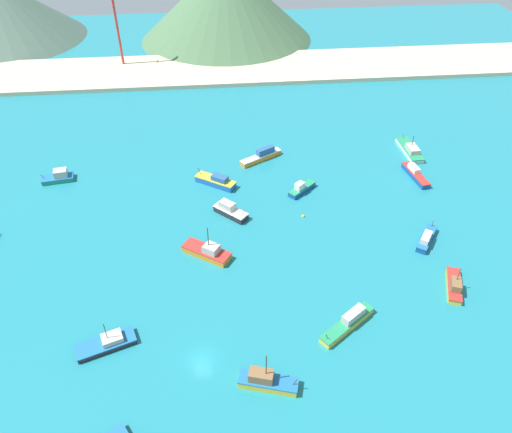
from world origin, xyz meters
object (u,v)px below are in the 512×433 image
at_px(fishing_boat_10, 59,177).
at_px(fishing_boat_13, 230,211).
at_px(fishing_boat_3, 301,189).
at_px(fishing_boat_11, 454,285).
at_px(fishing_boat_0, 415,174).
at_px(fishing_boat_4, 216,181).
at_px(fishing_boat_5, 410,150).
at_px(fishing_boat_2, 266,381).
at_px(fishing_boat_8, 349,322).
at_px(buoy_0, 303,216).
at_px(fishing_boat_1, 207,252).
at_px(fishing_boat_14, 262,156).
at_px(fishing_boat_7, 426,239).
at_px(fishing_boat_6, 107,343).
at_px(radio_tower, 115,17).

distance_m(fishing_boat_10, fishing_boat_13, 40.26).
xyz_separation_m(fishing_boat_3, fishing_boat_11, (21.10, -30.36, 0.02)).
height_order(fishing_boat_0, fishing_boat_4, fishing_boat_4).
xyz_separation_m(fishing_boat_0, fishing_boat_5, (2.45, 10.27, -0.03)).
distance_m(fishing_boat_2, fishing_boat_8, 16.77).
relative_size(fishing_boat_3, buoy_0, 10.27).
relative_size(fishing_boat_0, fishing_boat_13, 1.38).
height_order(fishing_boat_0, buoy_0, fishing_boat_0).
xyz_separation_m(fishing_boat_1, fishing_boat_4, (2.35, 22.37, 0.02)).
relative_size(fishing_boat_0, fishing_boat_11, 1.18).
bearing_deg(fishing_boat_8, fishing_boat_14, 99.45).
bearing_deg(fishing_boat_1, fishing_boat_0, 24.30).
distance_m(fishing_boat_0, fishing_boat_7, 22.03).
xyz_separation_m(fishing_boat_7, buoy_0, (-21.82, 9.76, -0.76)).
height_order(fishing_boat_6, fishing_boat_14, fishing_boat_6).
relative_size(fishing_boat_2, fishing_boat_14, 0.86).
xyz_separation_m(fishing_boat_3, fishing_boat_13, (-15.68, -6.41, 0.19)).
bearing_deg(fishing_boat_11, radio_tower, 122.79).
height_order(fishing_boat_6, buoy_0, fishing_boat_6).
distance_m(fishing_boat_6, fishing_boat_8, 37.34).
distance_m(fishing_boat_10, buoy_0, 54.66).
height_order(fishing_boat_4, fishing_boat_13, fishing_boat_4).
height_order(fishing_boat_4, radio_tower, radio_tower).
relative_size(fishing_boat_6, fishing_boat_14, 0.93).
distance_m(fishing_boat_0, fishing_boat_5, 10.55).
xyz_separation_m(fishing_boat_7, radio_tower, (-66.27, 91.27, 14.81)).
bearing_deg(fishing_boat_14, radio_tower, 123.00).
bearing_deg(fishing_boat_14, fishing_boat_5, -0.65).
height_order(fishing_boat_4, fishing_boat_11, fishing_boat_11).
height_order(fishing_boat_5, fishing_boat_11, fishing_boat_11).
bearing_deg(fishing_boat_4, fishing_boat_13, -77.52).
bearing_deg(fishing_boat_2, radio_tower, 105.46).
relative_size(fishing_boat_2, fishing_boat_4, 0.97).
bearing_deg(fishing_boat_5, fishing_boat_7, -104.04).
distance_m(fishing_boat_2, fishing_boat_11, 37.07).
height_order(fishing_boat_0, fishing_boat_11, fishing_boat_11).
height_order(fishing_boat_11, fishing_boat_13, fishing_boat_11).
relative_size(fishing_boat_2, fishing_boat_10, 1.23).
height_order(fishing_boat_1, fishing_boat_11, fishing_boat_1).
height_order(fishing_boat_0, fishing_boat_6, fishing_boat_6).
distance_m(fishing_boat_7, fishing_boat_11, 12.13).
relative_size(fishing_boat_8, fishing_boat_11, 1.21).
distance_m(fishing_boat_6, fishing_boat_13, 36.36).
xyz_separation_m(fishing_boat_4, fishing_boat_7, (38.84, -22.65, -0.11)).
xyz_separation_m(fishing_boat_6, fishing_boat_14, (28.99, 50.33, 0.33)).
bearing_deg(radio_tower, fishing_boat_3, -58.07).
distance_m(fishing_boat_3, fishing_boat_7, 27.63).
relative_size(fishing_boat_1, fishing_boat_5, 0.83).
xyz_separation_m(fishing_boat_0, fishing_boat_4, (-44.29, 1.31, 0.15)).
xyz_separation_m(fishing_boat_6, fishing_boat_10, (-16.65, 46.05, 0.28)).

